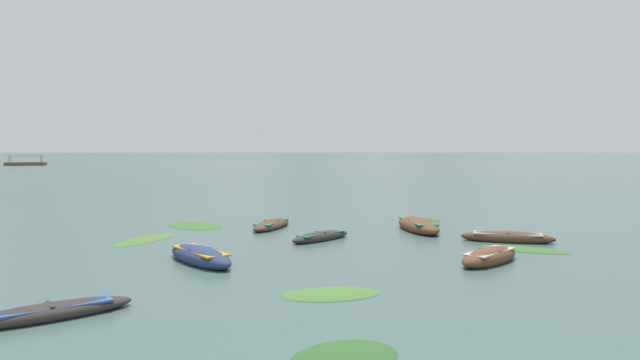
# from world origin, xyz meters

# --- Properties ---
(ground_plane) EXTENTS (6000.00, 6000.00, 0.00)m
(ground_plane) POSITION_xyz_m (0.00, 1500.00, 0.00)
(ground_plane) COLOR #425B56
(mountain_1) EXTENTS (2329.51, 2329.51, 599.68)m
(mountain_1) POSITION_xyz_m (-1157.94, 2504.01, 299.84)
(mountain_1) COLOR #56665B
(mountain_1) RESTS_ON ground
(mountain_2) EXTENTS (904.80, 904.80, 330.60)m
(mountain_2) POSITION_xyz_m (-15.14, 2625.13, 165.30)
(mountain_2) COLOR #4C5B56
(mountain_2) RESTS_ON ground
(mountain_3) EXTENTS (810.65, 810.65, 309.51)m
(mountain_3) POSITION_xyz_m (649.89, 2604.59, 154.76)
(mountain_3) COLOR #56665B
(mountain_3) RESTS_ON ground
(rowboat_0) EXTENTS (2.95, 3.46, 0.62)m
(rowboat_0) POSITION_xyz_m (-4.82, 11.73, 0.19)
(rowboat_0) COLOR navy
(rowboat_0) RESTS_ON ground
(rowboat_1) EXTENTS (2.05, 3.57, 0.46)m
(rowboat_1) POSITION_xyz_m (-3.10, 19.20, 0.15)
(rowboat_1) COLOR #4C3323
(rowboat_1) RESTS_ON ground
(rowboat_3) EXTENTS (3.19, 2.61, 0.39)m
(rowboat_3) POSITION_xyz_m (-6.82, 6.19, 0.12)
(rowboat_3) COLOR #2D2826
(rowboat_3) RESTS_ON ground
(rowboat_4) EXTENTS (3.55, 1.91, 0.51)m
(rowboat_4) POSITION_xyz_m (6.09, 15.29, 0.16)
(rowboat_4) COLOR #4C3323
(rowboat_4) RESTS_ON ground
(rowboat_5) EXTENTS (1.76, 3.99, 0.68)m
(rowboat_5) POSITION_xyz_m (3.30, 18.28, 0.21)
(rowboat_5) COLOR brown
(rowboat_5) RESTS_ON ground
(rowboat_6) EXTENTS (2.64, 2.70, 0.43)m
(rowboat_6) POSITION_xyz_m (-0.98, 15.82, 0.14)
(rowboat_6) COLOR #2D2826
(rowboat_6) RESTS_ON ground
(rowboat_10) EXTENTS (2.82, 2.85, 0.57)m
(rowboat_10) POSITION_xyz_m (4.13, 11.50, 0.18)
(rowboat_10) COLOR brown
(rowboat_10) RESTS_ON ground
(ferry_0) EXTENTS (9.14, 5.40, 2.54)m
(ferry_0) POSITION_xyz_m (-67.47, 124.12, 0.45)
(ferry_0) COLOR brown
(ferry_0) RESTS_ON ground
(weed_patch_0) EXTENTS (2.66, 1.80, 0.14)m
(weed_patch_0) POSITION_xyz_m (-0.94, 7.89, 0.00)
(weed_patch_0) COLOR #477033
(weed_patch_0) RESTS_ON ground
(weed_patch_1) EXTENTS (3.75, 3.91, 0.14)m
(weed_patch_1) POSITION_xyz_m (-6.64, 19.88, 0.00)
(weed_patch_1) COLOR #38662D
(weed_patch_1) RESTS_ON ground
(weed_patch_2) EXTENTS (3.16, 2.55, 0.14)m
(weed_patch_2) POSITION_xyz_m (6.07, 13.60, 0.00)
(weed_patch_2) COLOR #38662D
(weed_patch_2) RESTS_ON ground
(weed_patch_3) EXTENTS (1.74, 2.03, 0.14)m
(weed_patch_3) POSITION_xyz_m (4.21, 21.43, 0.00)
(weed_patch_3) COLOR #2D5628
(weed_patch_3) RESTS_ON ground
(weed_patch_4) EXTENTS (2.55, 2.48, 0.14)m
(weed_patch_4) POSITION_xyz_m (-0.90, 3.88, 0.00)
(weed_patch_4) COLOR #2D5628
(weed_patch_4) RESTS_ON ground
(weed_patch_5) EXTENTS (2.36, 3.71, 0.14)m
(weed_patch_5) POSITION_xyz_m (-7.77, 16.03, 0.00)
(weed_patch_5) COLOR #477033
(weed_patch_5) RESTS_ON ground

